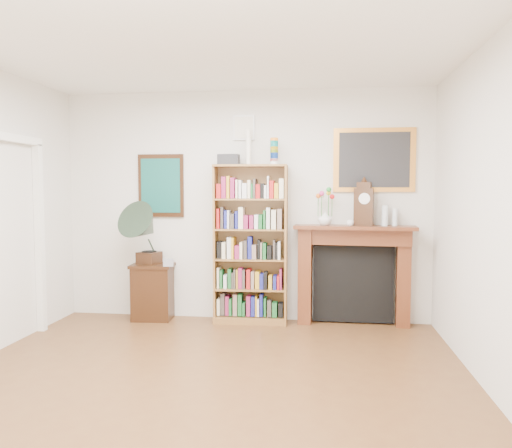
{
  "coord_description": "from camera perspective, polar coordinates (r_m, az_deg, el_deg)",
  "views": [
    {
      "loc": [
        0.93,
        -3.55,
        1.61
      ],
      "look_at": [
        0.26,
        1.6,
        1.24
      ],
      "focal_mm": 35.0,
      "sensor_mm": 36.0,
      "label": 1
    }
  ],
  "objects": [
    {
      "name": "door_casing",
      "position": [
        5.7,
        -25.97,
        0.11
      ],
      "size": [
        0.08,
        1.02,
        2.17
      ],
      "color": "white",
      "rests_on": "left_wall"
    },
    {
      "name": "gilt_painting",
      "position": [
        6.07,
        13.34,
        7.13
      ],
      "size": [
        0.95,
        0.04,
        0.75
      ],
      "color": "orange",
      "rests_on": "back_wall"
    },
    {
      "name": "teal_poster",
      "position": [
        6.35,
        -10.82,
        4.32
      ],
      "size": [
        0.58,
        0.04,
        0.78
      ],
      "color": "black",
      "rests_on": "back_wall"
    },
    {
      "name": "bottle_right",
      "position": [
        6.01,
        15.59,
        0.77
      ],
      "size": [
        0.06,
        0.06,
        0.2
      ],
      "primitive_type": "cylinder",
      "color": "silver",
      "rests_on": "fireplace"
    },
    {
      "name": "bookshelf",
      "position": [
        5.96,
        -0.66,
        -1.27
      ],
      "size": [
        0.89,
        0.36,
        2.18
      ],
      "rotation": [
        0.0,
        0.0,
        0.06
      ],
      "color": "brown",
      "rests_on": "floor"
    },
    {
      "name": "cd_stack",
      "position": [
        6.08,
        -9.99,
        -4.36
      ],
      "size": [
        0.15,
        0.15,
        0.08
      ],
      "primitive_type": "cube",
      "rotation": [
        0.0,
        0.0,
        0.27
      ],
      "color": "#ABABB7",
      "rests_on": "side_cabinet"
    },
    {
      "name": "flower_vase",
      "position": [
        5.9,
        7.88,
        0.67
      ],
      "size": [
        0.21,
        0.21,
        0.17
      ],
      "primitive_type": "imported",
      "rotation": [
        0.0,
        0.0,
        -0.41
      ],
      "color": "silver",
      "rests_on": "fireplace"
    },
    {
      "name": "small_picture",
      "position": [
        6.15,
        -1.39,
        10.95
      ],
      "size": [
        0.26,
        0.04,
        0.3
      ],
      "color": "white",
      "rests_on": "back_wall"
    },
    {
      "name": "gramophone",
      "position": [
        6.14,
        -12.57,
        -0.57
      ],
      "size": [
        0.62,
        0.7,
        0.78
      ],
      "rotation": [
        0.0,
        0.0,
        -0.28
      ],
      "color": "black",
      "rests_on": "side_cabinet"
    },
    {
      "name": "teacup",
      "position": [
        5.86,
        10.71,
        0.11
      ],
      "size": [
        0.09,
        0.09,
        0.06
      ],
      "primitive_type": "imported",
      "rotation": [
        0.0,
        0.0,
        -0.08
      ],
      "color": "silver",
      "rests_on": "fireplace"
    },
    {
      "name": "fireplace",
      "position": [
        6.03,
        11.1,
        -4.74
      ],
      "size": [
        1.42,
        0.43,
        1.18
      ],
      "rotation": [
        0.0,
        0.0,
        -0.07
      ],
      "color": "#441E10",
      "rests_on": "floor"
    },
    {
      "name": "room",
      "position": [
        3.68,
        -7.28,
        0.68
      ],
      "size": [
        4.51,
        5.01,
        2.81
      ],
      "color": "#58331A",
      "rests_on": "ground"
    },
    {
      "name": "bottle_left",
      "position": [
        5.95,
        14.51,
        0.95
      ],
      "size": [
        0.07,
        0.07,
        0.24
      ],
      "primitive_type": "cylinder",
      "color": "silver",
      "rests_on": "fireplace"
    },
    {
      "name": "side_cabinet",
      "position": [
        6.32,
        -11.73,
        -7.6
      ],
      "size": [
        0.53,
        0.4,
        0.69
      ],
      "primitive_type": "cube",
      "rotation": [
        0.0,
        0.0,
        0.06
      ],
      "color": "black",
      "rests_on": "floor"
    },
    {
      "name": "mantel_clock",
      "position": [
        5.91,
        12.22,
        2.16
      ],
      "size": [
        0.24,
        0.17,
        0.5
      ],
      "rotation": [
        0.0,
        0.0,
        -0.24
      ],
      "color": "black",
      "rests_on": "fireplace"
    }
  ]
}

